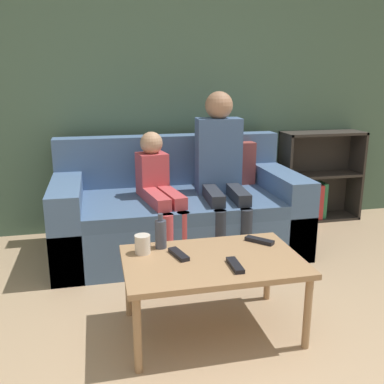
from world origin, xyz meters
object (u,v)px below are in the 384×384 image
Objects in this scene: coffee_table at (212,266)px; tv_remote_2 at (235,265)px; person_child at (159,188)px; tv_remote_0 at (259,240)px; person_adult at (221,161)px; cup_near at (143,244)px; couch at (178,213)px; bottle at (161,233)px; tv_remote_1 at (179,254)px; bookshelf at (313,184)px.

tv_remote_2 reaches higher than coffee_table.
tv_remote_0 is (0.45, -0.89, -0.11)m from person_child.
person_adult is (0.37, 1.12, 0.34)m from coffee_table.
person_child reaches higher than tv_remote_0.
tv_remote_0 is (0.68, 0.01, -0.04)m from cup_near.
couch is 1.53× the size of person_adult.
person_child is at bearing 82.10° from bottle.
bottle reaches higher than coffee_table.
bottle reaches higher than tv_remote_1.
cup_near is 0.52m from tv_remote_2.
person_child is at bearing 72.33° from tv_remote_1.
couch is at bearing 61.67° from tv_remote_0.
coffee_table is at bearing -23.80° from cup_near.
couch is 18.44× the size of cup_near.
person_adult is 1.31× the size of person_child.
bottle is (-0.61, -0.91, -0.21)m from person_adult.
bookshelf is 0.90× the size of person_child.
tv_remote_1 is (-0.22, -1.14, 0.14)m from couch.
couch reaches higher than tv_remote_1.
cup_near is 0.66× the size of tv_remote_0.
person_adult reaches higher than person_child.
tv_remote_1 is 0.88× the size of bottle.
tv_remote_1 is (-0.04, -0.98, -0.11)m from person_child.
person_adult is at bearing -154.03° from bookshelf.
person_adult is 7.08× the size of tv_remote_1.
cup_near is at bearing -123.13° from person_adult.
tv_remote_2 is at bearing -53.34° from tv_remote_1.
couch reaches higher than tv_remote_2.
cup_near is (-0.40, -1.06, 0.19)m from couch.
bookshelf is at bearing 40.17° from bottle.
couch is at bearing 69.28° from cup_near.
bottle is (-0.57, 0.05, 0.07)m from tv_remote_0.
cup_near is (-0.35, 0.16, 0.09)m from coffee_table.
tv_remote_2 is at bearing -88.49° from couch.
bookshelf is at bearing 39.48° from cup_near.
person_adult is 7.33× the size of tv_remote_2.
couch reaches higher than tv_remote_0.
tv_remote_1 is at bearing 142.56° from tv_remote_2.
person_child reaches higher than couch.
couch reaches higher than bookshelf.
bookshelf reaches higher than tv_remote_1.
tv_remote_2 is at bearing -127.92° from bookshelf.
bottle is at bearing 139.25° from coffee_table.
tv_remote_2 is (-0.24, -0.29, 0.00)m from tv_remote_0.
couch is 10.80× the size of tv_remote_1.
tv_remote_2 is at bearing -45.86° from bottle.
bookshelf is 5.01× the size of tv_remote_2.
cup_near is at bearing 137.44° from tv_remote_0.
couch reaches higher than bottle.
couch is at bearing 87.74° from coffee_table.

